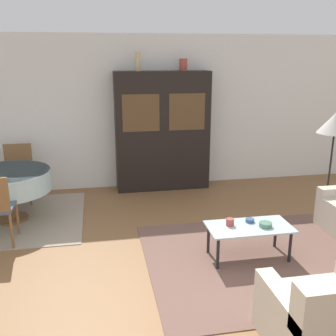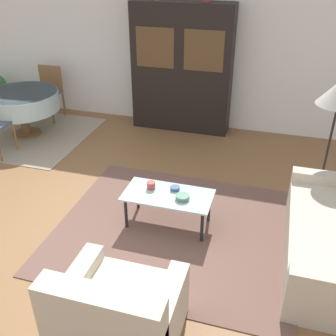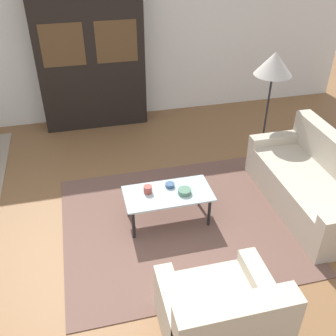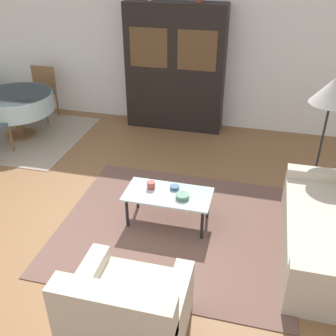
{
  "view_description": "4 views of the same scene",
  "coord_description": "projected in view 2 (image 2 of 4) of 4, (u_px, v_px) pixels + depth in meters",
  "views": [
    {
      "loc": [
        -0.67,
        -3.36,
        2.35
      ],
      "look_at": [
        0.2,
        1.4,
        0.95
      ],
      "focal_mm": 42.0,
      "sensor_mm": 36.0,
      "label": 1
    },
    {
      "loc": [
        2.07,
        -2.87,
        2.83
      ],
      "look_at": [
        1.03,
        0.64,
        0.75
      ],
      "focal_mm": 42.0,
      "sensor_mm": 36.0,
      "label": 2
    },
    {
      "loc": [
        0.2,
        -2.78,
        3.11
      ],
      "look_at": [
        1.03,
        0.64,
        0.75
      ],
      "focal_mm": 42.0,
      "sensor_mm": 36.0,
      "label": 3
    },
    {
      "loc": [
        1.94,
        -2.96,
        2.92
      ],
      "look_at": [
        1.03,
        0.64,
        0.75
      ],
      "focal_mm": 42.0,
      "sensor_mm": 36.0,
      "label": 4
    }
  ],
  "objects": [
    {
      "name": "ground_plane",
      "position": [
        61.0,
        242.0,
        4.3
      ],
      "size": [
        14.0,
        14.0,
        0.0
      ],
      "primitive_type": "plane",
      "color": "brown"
    },
    {
      "name": "wall_back",
      "position": [
        159.0,
        45.0,
        6.65
      ],
      "size": [
        10.0,
        0.06,
        2.7
      ],
      "color": "white",
      "rests_on": "ground_plane"
    },
    {
      "name": "area_rug",
      "position": [
        176.0,
        229.0,
        4.48
      ],
      "size": [
        2.68,
        2.33,
        0.01
      ],
      "color": "brown",
      "rests_on": "ground_plane"
    },
    {
      "name": "dining_rug",
      "position": [
        28.0,
        134.0,
        6.72
      ],
      "size": [
        2.04,
        1.99,
        0.01
      ],
      "color": "gray",
      "rests_on": "ground_plane"
    },
    {
      "name": "armchair",
      "position": [
        118.0,
        315.0,
        3.08
      ],
      "size": [
        0.93,
        0.82,
        0.82
      ],
      "color": "beige",
      "rests_on": "ground_plane"
    },
    {
      "name": "coffee_table",
      "position": [
        168.0,
        198.0,
        4.39
      ],
      "size": [
        0.99,
        0.5,
        0.4
      ],
      "color": "black",
      "rests_on": "area_rug"
    },
    {
      "name": "display_cabinet",
      "position": [
        182.0,
        69.0,
        6.49
      ],
      "size": [
        1.65,
        0.4,
        2.09
      ],
      "color": "black",
      "rests_on": "ground_plane"
    },
    {
      "name": "dining_table",
      "position": [
        21.0,
        101.0,
        6.43
      ],
      "size": [
        1.23,
        1.23,
        0.74
      ],
      "color": "brown",
      "rests_on": "dining_rug"
    },
    {
      "name": "dining_chair_far",
      "position": [
        48.0,
        89.0,
        7.15
      ],
      "size": [
        0.44,
        0.44,
        0.93
      ],
      "rotation": [
        0.0,
        0.0,
        3.14
      ],
      "color": "brown",
      "rests_on": "dining_rug"
    },
    {
      "name": "cup",
      "position": [
        151.0,
        185.0,
        4.45
      ],
      "size": [
        0.1,
        0.1,
        0.09
      ],
      "color": "#9E4238",
      "rests_on": "coffee_table"
    },
    {
      "name": "bowl",
      "position": [
        182.0,
        197.0,
        4.27
      ],
      "size": [
        0.15,
        0.15,
        0.05
      ],
      "color": "#4C7A60",
      "rests_on": "coffee_table"
    },
    {
      "name": "bowl_small",
      "position": [
        175.0,
        188.0,
        4.44
      ],
      "size": [
        0.11,
        0.11,
        0.04
      ],
      "color": "#33517A",
      "rests_on": "coffee_table"
    }
  ]
}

